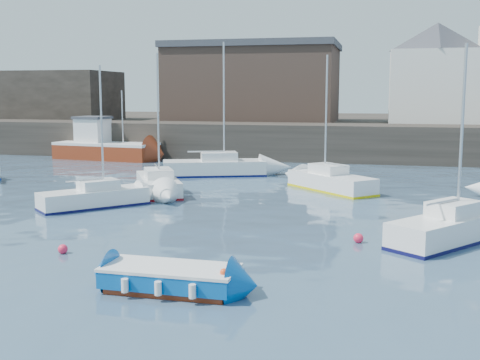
% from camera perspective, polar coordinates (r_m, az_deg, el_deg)
% --- Properties ---
extents(water, '(220.00, 220.00, 0.00)m').
position_cam_1_polar(water, '(17.78, -9.13, -10.27)').
color(water, '#2D4760').
rests_on(water, ground).
extents(quay_wall, '(90.00, 5.00, 3.00)m').
position_cam_1_polar(quay_wall, '(51.13, 5.99, 3.62)').
color(quay_wall, '#28231E').
rests_on(quay_wall, ground).
extents(land_strip, '(90.00, 32.00, 2.80)m').
position_cam_1_polar(land_strip, '(68.98, 7.93, 4.70)').
color(land_strip, '#28231E').
rests_on(land_strip, ground).
extents(bldg_east_d, '(11.14, 11.14, 8.95)m').
position_cam_1_polar(bldg_east_d, '(57.24, 18.09, 9.63)').
color(bldg_east_d, white).
rests_on(bldg_east_d, land_strip).
extents(warehouse, '(16.40, 10.40, 7.60)m').
position_cam_1_polar(warehouse, '(59.88, 1.29, 9.24)').
color(warehouse, '#3D2D26').
rests_on(warehouse, land_strip).
extents(bldg_west, '(14.00, 8.00, 5.00)m').
position_cam_1_polar(bldg_west, '(67.12, -17.77, 7.63)').
color(bldg_west, '#353028').
rests_on(bldg_west, land_strip).
extents(blue_dinghy, '(3.91, 2.06, 0.74)m').
position_cam_1_polar(blue_dinghy, '(17.46, -6.63, -9.15)').
color(blue_dinghy, maroon).
rests_on(blue_dinghy, ground).
extents(fishing_boat, '(9.12, 4.38, 5.81)m').
position_cam_1_polar(fishing_boat, '(52.67, -12.81, 3.18)').
color(fishing_boat, maroon).
rests_on(fishing_boat, ground).
extents(sailboat_a, '(4.84, 5.10, 6.94)m').
position_cam_1_polar(sailboat_a, '(30.63, -13.64, -1.60)').
color(sailboat_a, white).
rests_on(sailboat_a, ground).
extents(sailboat_b, '(4.53, 6.23, 7.76)m').
position_cam_1_polar(sailboat_b, '(34.40, -7.76, -0.35)').
color(sailboat_b, white).
rests_on(sailboat_b, ground).
extents(sailboat_c, '(4.89, 5.55, 7.43)m').
position_cam_1_polar(sailboat_c, '(24.06, 19.22, -4.32)').
color(sailboat_c, white).
rests_on(sailboat_c, ground).
extents(sailboat_f, '(5.55, 5.58, 7.76)m').
position_cam_1_polar(sailboat_f, '(35.15, 8.61, -0.11)').
color(sailboat_f, white).
rests_on(sailboat_f, ground).
extents(sailboat_h, '(7.30, 4.49, 8.96)m').
position_cam_1_polar(sailboat_h, '(41.08, -2.42, 1.24)').
color(sailboat_h, white).
rests_on(sailboat_h, ground).
extents(buoy_near, '(0.34, 0.34, 0.34)m').
position_cam_1_polar(buoy_near, '(22.26, -16.43, -6.70)').
color(buoy_near, '#FF264A').
rests_on(buoy_near, ground).
extents(buoy_mid, '(0.38, 0.38, 0.38)m').
position_cam_1_polar(buoy_mid, '(23.30, 11.15, -5.84)').
color(buoy_mid, '#FF264A').
rests_on(buoy_mid, ground).
extents(buoy_far, '(0.38, 0.38, 0.38)m').
position_cam_1_polar(buoy_far, '(32.36, -7.29, -1.79)').
color(buoy_far, '#FF264A').
rests_on(buoy_far, ground).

